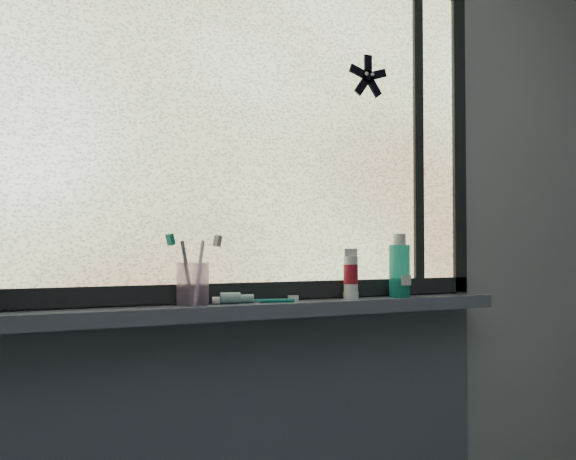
# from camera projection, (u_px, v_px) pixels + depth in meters

# --- Properties ---
(wall_back) EXTENTS (3.00, 0.01, 2.50)m
(wall_back) POSITION_uv_depth(u_px,v_px,m) (248.00, 222.00, 1.88)
(wall_back) COLOR #9EA3A8
(wall_back) RESTS_ON ground
(windowsill) EXTENTS (1.62, 0.14, 0.04)m
(windowsill) POSITION_uv_depth(u_px,v_px,m) (259.00, 310.00, 1.80)
(windowsill) COLOR #4F5669
(windowsill) RESTS_ON wall_back
(window_pane) EXTENTS (1.50, 0.01, 1.00)m
(window_pane) POSITION_uv_depth(u_px,v_px,m) (252.00, 126.00, 1.86)
(window_pane) COLOR silver
(window_pane) RESTS_ON wall_back
(frame_bottom) EXTENTS (1.60, 0.03, 0.05)m
(frame_bottom) POSITION_uv_depth(u_px,v_px,m) (252.00, 291.00, 1.85)
(frame_bottom) COLOR black
(frame_bottom) RESTS_ON windowsill
(frame_right) EXTENTS (0.05, 0.03, 1.10)m
(frame_right) POSITION_uv_depth(u_px,v_px,m) (457.00, 145.00, 2.21)
(frame_right) COLOR black
(frame_right) RESTS_ON wall_back
(frame_mullion) EXTENTS (0.03, 0.03, 1.00)m
(frame_mullion) POSITION_uv_depth(u_px,v_px,m) (417.00, 141.00, 2.13)
(frame_mullion) COLOR black
(frame_mullion) RESTS_ON wall_back
(starfish_sticker) EXTENTS (0.15, 0.02, 0.15)m
(starfish_sticker) POSITION_uv_depth(u_px,v_px,m) (368.00, 77.00, 2.04)
(starfish_sticker) COLOR black
(starfish_sticker) RESTS_ON window_pane
(toothpaste_tube) EXTENTS (0.18, 0.09, 0.03)m
(toothpaste_tube) POSITION_uv_depth(u_px,v_px,m) (236.00, 298.00, 1.78)
(toothpaste_tube) COLOR silver
(toothpaste_tube) RESTS_ON windowsill
(toothbrush_cup) EXTENTS (0.11, 0.11, 0.11)m
(toothbrush_cup) POSITION_uv_depth(u_px,v_px,m) (193.00, 284.00, 1.72)
(toothbrush_cup) COLOR #C19ED1
(toothbrush_cup) RESTS_ON windowsill
(toothbrush_lying) EXTENTS (0.23, 0.08, 0.02)m
(toothbrush_lying) POSITION_uv_depth(u_px,v_px,m) (261.00, 300.00, 1.80)
(toothbrush_lying) COLOR #0E8071
(toothbrush_lying) RESTS_ON windowsill
(mouthwash_bottle) EXTENTS (0.09, 0.09, 0.16)m
(mouthwash_bottle) POSITION_uv_depth(u_px,v_px,m) (400.00, 265.00, 2.01)
(mouthwash_bottle) COLOR teal
(mouthwash_bottle) RESTS_ON windowsill
(cream_tube) EXTENTS (0.05, 0.05, 0.11)m
(cream_tube) POSITION_uv_depth(u_px,v_px,m) (351.00, 272.00, 1.95)
(cream_tube) COLOR silver
(cream_tube) RESTS_ON windowsill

